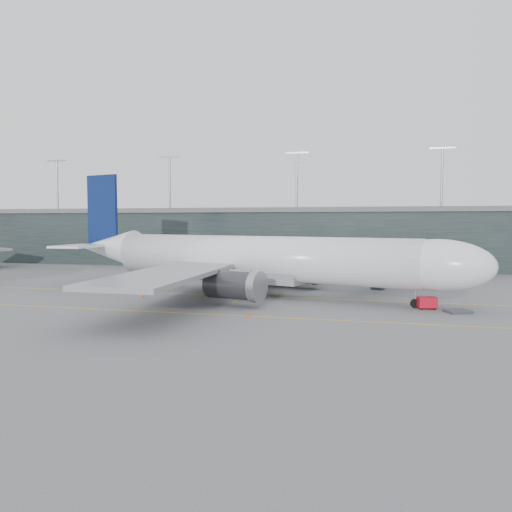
# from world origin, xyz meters

# --- Properties ---
(ground) EXTENTS (320.00, 320.00, 0.00)m
(ground) POSITION_xyz_m (0.00, 0.00, 0.00)
(ground) COLOR #535458
(ground) RESTS_ON ground
(taxiline_a) EXTENTS (160.00, 0.25, 0.02)m
(taxiline_a) POSITION_xyz_m (0.00, -4.00, 0.01)
(taxiline_a) COLOR gold
(taxiline_a) RESTS_ON ground
(taxiline_b) EXTENTS (160.00, 0.25, 0.02)m
(taxiline_b) POSITION_xyz_m (0.00, -20.00, 0.01)
(taxiline_b) COLOR gold
(taxiline_b) RESTS_ON ground
(taxiline_lead_main) EXTENTS (0.25, 60.00, 0.02)m
(taxiline_lead_main) POSITION_xyz_m (5.00, 20.00, 0.01)
(taxiline_lead_main) COLOR gold
(taxiline_lead_main) RESTS_ON ground
(terminal) EXTENTS (240.00, 36.00, 29.00)m
(terminal) POSITION_xyz_m (-0.00, 58.00, 7.62)
(terminal) COLOR black
(terminal) RESTS_ON ground
(main_aircraft) EXTENTS (72.30, 66.54, 20.57)m
(main_aircraft) POSITION_xyz_m (6.07, -2.14, 5.77)
(main_aircraft) COLOR white
(main_aircraft) RESTS_ON ground
(jet_bridge) EXTENTS (19.65, 44.14, 6.30)m
(jet_bridge) POSITION_xyz_m (28.54, 21.75, 4.71)
(jet_bridge) COLOR #2C2C31
(jet_bridge) RESTS_ON ground
(gse_cart) EXTENTS (2.66, 2.00, 1.63)m
(gse_cart) POSITION_xyz_m (31.92, -9.41, 0.91)
(gse_cart) COLOR red
(gse_cart) RESTS_ON ground
(baggage_dolly) EXTENTS (3.74, 3.44, 0.30)m
(baggage_dolly) POSITION_xyz_m (35.56, -11.21, 0.18)
(baggage_dolly) COLOR #3A3A3F
(baggage_dolly) RESTS_ON ground
(uld_a) EXTENTS (2.39, 2.01, 1.99)m
(uld_a) POSITION_xyz_m (-5.69, 10.98, 1.05)
(uld_a) COLOR #313136
(uld_a) RESTS_ON ground
(uld_b) EXTENTS (2.21, 2.01, 1.65)m
(uld_b) POSITION_xyz_m (-2.26, 11.56, 0.86)
(uld_b) COLOR #313136
(uld_b) RESTS_ON ground
(uld_c) EXTENTS (2.35, 2.15, 1.73)m
(uld_c) POSITION_xyz_m (-0.83, 11.31, 0.91)
(uld_c) COLOR #313136
(uld_c) RESTS_ON ground
(cone_nose) EXTENTS (0.40, 0.40, 0.64)m
(cone_nose) POSITION_xyz_m (31.85, -7.49, 0.32)
(cone_nose) COLOR #D7480B
(cone_nose) RESTS_ON ground
(cone_wing_stbd) EXTENTS (0.46, 0.46, 0.74)m
(cone_wing_stbd) POSITION_xyz_m (9.89, -20.10, 0.37)
(cone_wing_stbd) COLOR #F1480D
(cone_wing_stbd) RESTS_ON ground
(cone_wing_port) EXTENTS (0.41, 0.41, 0.66)m
(cone_wing_port) POSITION_xyz_m (10.04, 11.44, 0.33)
(cone_wing_port) COLOR #D14F0B
(cone_wing_port) RESTS_ON ground
(cone_tail) EXTENTS (0.49, 0.49, 0.78)m
(cone_tail) POSITION_xyz_m (-9.66, -9.68, 0.39)
(cone_tail) COLOR #F2500D
(cone_tail) RESTS_ON ground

